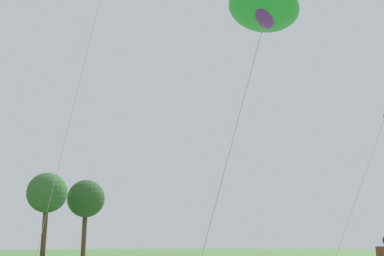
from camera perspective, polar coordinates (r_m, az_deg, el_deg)
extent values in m
ellipsoid|color=green|center=(20.37, 8.82, 14.17)|extent=(4.96, 4.31, 1.01)
ellipsoid|color=purple|center=(20.16, 8.87, 13.03)|extent=(1.95, 1.38, 0.36)
cylinder|color=#B2B2B7|center=(16.98, 5.11, -1.02)|extent=(3.93, 0.32, 10.53)
cylinder|color=#B2B2B7|center=(25.39, 19.67, -7.36)|extent=(0.19, 3.84, 8.12)
cylinder|color=#B2B2B7|center=(22.68, -11.42, 13.92)|extent=(2.75, 3.80, 23.96)
cylinder|color=#513823|center=(59.83, -17.60, -12.10)|extent=(0.58, 0.58, 5.70)
sphere|color=#386633|center=(60.13, -17.26, -7.54)|extent=(4.87, 4.87, 4.87)
cylinder|color=#513823|center=(63.91, -13.04, -12.58)|extent=(0.59, 0.59, 5.46)
sphere|color=#2D5628|center=(64.18, -12.80, -8.39)|extent=(4.92, 4.92, 4.92)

